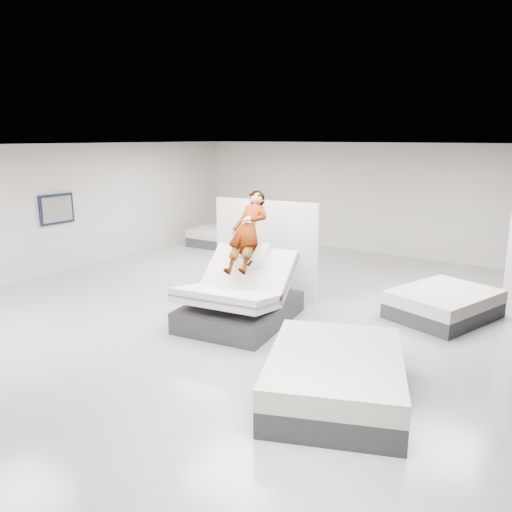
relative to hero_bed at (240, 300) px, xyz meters
name	(u,v)px	position (x,y,z in m)	size (l,w,h in m)	color
room	(237,239)	(0.03, -0.11, 1.17)	(14.00, 14.04, 3.20)	#A3A29A
hero_bed	(240,300)	(0.00, 0.00, 0.00)	(1.98, 2.45, 1.41)	#39393E
person	(248,246)	(-0.05, 0.32, 0.95)	(0.64, 0.42, 1.76)	slate
remote	(250,263)	(0.22, 0.01, 0.73)	(0.05, 0.14, 0.03)	black
divider_panel	(266,250)	(-0.39, 1.48, 0.62)	(2.30, 0.10, 2.09)	silver
flat_bed_right_far	(444,304)	(3.07, 2.35, -0.17)	(1.98, 2.28, 0.53)	#39393E
flat_bed_right_near	(335,377)	(2.66, -1.58, -0.12)	(2.40, 2.72, 0.62)	#39393E
flat_bed_left_far	(225,238)	(-4.28, 5.13, -0.16)	(2.01, 1.55, 0.54)	#39393E
wall_poster	(57,209)	(-5.90, 0.39, 1.17)	(0.06, 0.95, 0.75)	black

